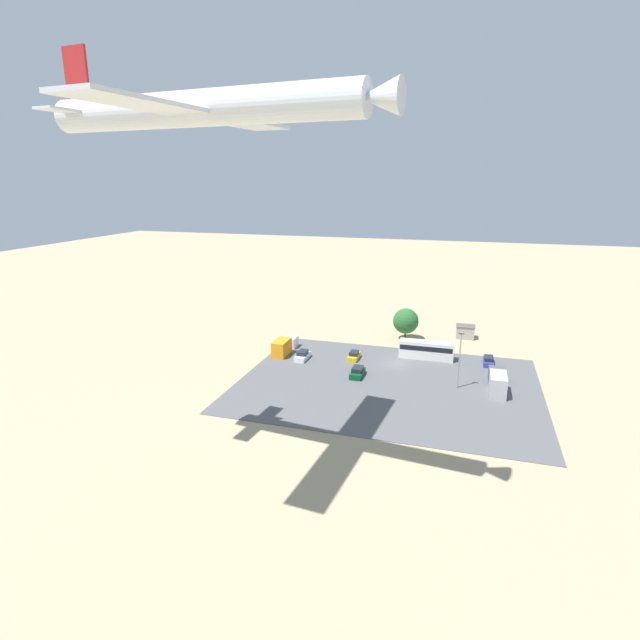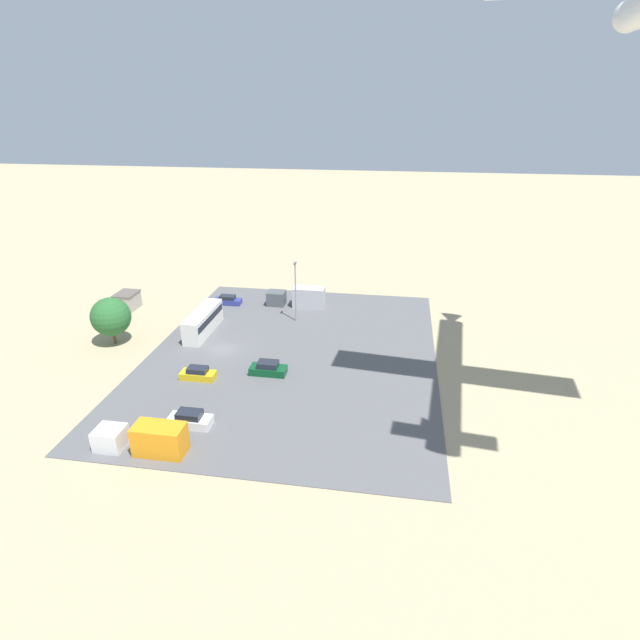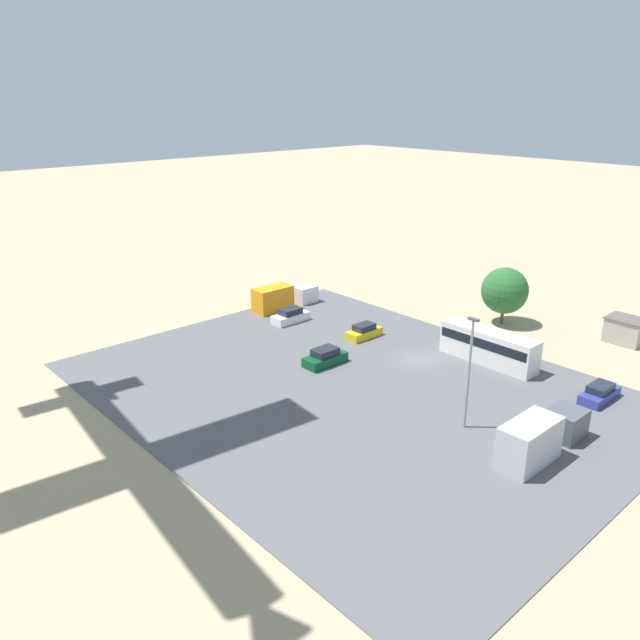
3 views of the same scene
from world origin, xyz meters
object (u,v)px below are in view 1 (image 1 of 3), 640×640
shed_building (465,332)px  parked_truck_0 (497,382)px  bus (426,349)px  parked_car_0 (488,361)px  parked_car_3 (357,372)px  parked_truck_1 (284,346)px  parked_car_1 (354,356)px  parked_car_2 (303,356)px  airplane (207,108)px

shed_building → parked_truck_0: 27.77m
bus → parked_car_0: size_ratio=2.24×
parked_car_3 → parked_truck_1: 17.99m
parked_car_1 → parked_truck_1: parked_truck_1 is taller
parked_car_2 → airplane: 55.17m
shed_building → parked_car_3: (17.21, 27.78, -0.61)m
shed_building → parked_car_3: shed_building is taller
shed_building → parked_car_2: bearing=38.0°
shed_building → parked_truck_0: parked_truck_0 is taller
parked_car_2 → parked_truck_1: size_ratio=0.50×
bus → parked_truck_1: bearing=-80.2°
parked_car_1 → parked_car_3: size_ratio=0.95×
parked_car_2 → parked_car_3: 12.80m
parked_car_0 → airplane: 66.89m
parked_truck_0 → parked_truck_1: size_ratio=1.06×
bus → parked_truck_0: bearing=46.0°
parked_car_1 → parked_car_2: 9.62m
shed_building → parked_truck_1: (33.45, 20.09, 0.05)m
bus → shed_building: bearing=156.3°
bus → parked_car_1: 13.62m
parked_car_3 → parked_truck_1: (16.24, -7.70, 0.66)m
parked_car_3 → parked_car_0: bearing=-149.9°
bus → parked_car_3: bearing=-40.3°
shed_building → bus: size_ratio=0.39×
parked_car_3 → parked_truck_0: parked_truck_0 is taller
parked_car_2 → parked_truck_0: 34.60m
parked_car_1 → parked_truck_0: size_ratio=0.45×
parked_car_2 → parked_car_3: bearing=-24.2°
bus → parked_car_0: bus is taller
parked_car_0 → parked_truck_1: 38.16m
parked_car_1 → parked_car_3: (-2.47, 8.06, 0.06)m
parked_car_1 → shed_building: bearing=-134.9°
parked_car_1 → parked_car_0: bearing=-169.5°
shed_building → parked_truck_1: parked_truck_1 is taller
parked_car_0 → parked_car_3: parked_car_3 is taller
parked_car_0 → parked_truck_0: size_ratio=0.48×
parked_car_0 → parked_car_1: parked_car_1 is taller
shed_building → bus: (6.79, 15.48, 0.48)m
parked_car_1 → parked_truck_0: parked_truck_0 is taller
parked_car_1 → airplane: airplane is taller
bus → parked_car_3: bus is taller
bus → parked_truck_0: (-12.18, 11.76, -0.30)m
shed_building → parked_car_1: size_ratio=0.93×
parked_car_0 → shed_building: bearing=-73.9°
parked_car_2 → parked_truck_0: (-34.27, 4.70, 0.80)m
parked_car_3 → parked_truck_0: (-22.60, -0.54, 0.80)m
bus → parked_truck_1: (26.67, 4.61, -0.43)m
shed_building → parked_car_0: size_ratio=0.87×
parked_car_1 → parked_truck_0: bearing=163.3°
parked_car_0 → parked_truck_1: bearing=7.2°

